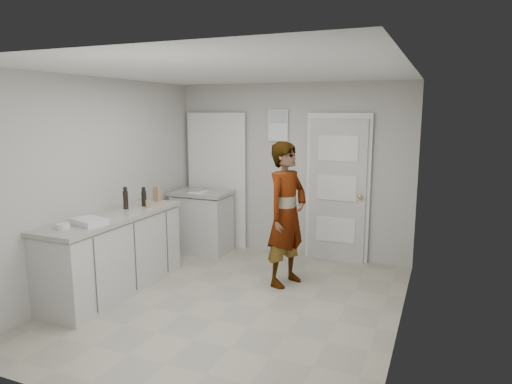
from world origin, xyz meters
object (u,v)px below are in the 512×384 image
at_px(baking_dish, 89,222).
at_px(spice_jar, 148,204).
at_px(oil_cruet_b, 126,198).
at_px(person, 287,214).
at_px(cake_mix_box, 157,194).
at_px(oil_cruet_a, 144,197).
at_px(egg_bowl, 63,226).

bearing_deg(baking_dish, spice_jar, 86.66).
bearing_deg(oil_cruet_b, person, 20.19).
distance_m(cake_mix_box, oil_cruet_a, 0.35).
distance_m(spice_jar, baking_dish, 0.97).
distance_m(spice_jar, oil_cruet_b, 0.28).
xyz_separation_m(spice_jar, oil_cruet_b, (-0.19, -0.18, 0.09)).
relative_size(oil_cruet_b, baking_dish, 0.68).
bearing_deg(oil_cruet_b, baking_dish, -80.07).
bearing_deg(spice_jar, oil_cruet_b, -136.50).
xyz_separation_m(person, oil_cruet_b, (-1.84, -0.68, 0.18)).
distance_m(spice_jar, egg_bowl, 1.22).
height_order(spice_jar, baking_dish, spice_jar).
bearing_deg(person, cake_mix_box, 111.38).
bearing_deg(cake_mix_box, egg_bowl, -73.15).
height_order(spice_jar, oil_cruet_a, oil_cruet_a).
bearing_deg(oil_cruet_b, cake_mix_box, 84.43).
height_order(cake_mix_box, oil_cruet_a, oil_cruet_a).
xyz_separation_m(person, egg_bowl, (-1.82, -1.71, 0.08)).
bearing_deg(oil_cruet_a, baking_dish, -87.98).
height_order(person, egg_bowl, person).
xyz_separation_m(oil_cruet_b, egg_bowl, (0.03, -1.03, -0.11)).
relative_size(person, spice_jar, 19.61).
relative_size(person, egg_bowl, 12.78).
bearing_deg(cake_mix_box, person, 21.23).
bearing_deg(baking_dish, oil_cruet_a, 92.02).
xyz_separation_m(oil_cruet_a, egg_bowl, (-0.08, -1.26, -0.09)).
distance_m(person, cake_mix_box, 1.80).
bearing_deg(oil_cruet_a, cake_mix_box, 97.36).
relative_size(spice_jar, oil_cruet_a, 0.36).
relative_size(cake_mix_box, egg_bowl, 1.38).
bearing_deg(egg_bowl, spice_jar, 82.13).
relative_size(cake_mix_box, spice_jar, 2.11).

